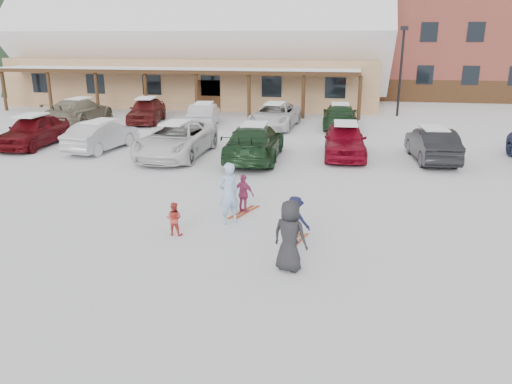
% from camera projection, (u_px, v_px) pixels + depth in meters
% --- Properties ---
extents(ground, '(160.00, 160.00, 0.00)m').
position_uv_depth(ground, '(239.00, 238.00, 13.29)').
color(ground, white).
rests_on(ground, ground).
extents(day_lodge, '(29.12, 12.50, 10.38)m').
position_uv_depth(day_lodge, '(199.00, 52.00, 39.88)').
color(day_lodge, tan).
rests_on(day_lodge, ground).
extents(lamp_post, '(0.50, 0.25, 5.80)m').
position_uv_depth(lamp_post, '(401.00, 66.00, 32.89)').
color(lamp_post, black).
rests_on(lamp_post, ground).
extents(conifer_0, '(4.40, 4.40, 10.20)m').
position_uv_depth(conifer_0, '(19.00, 30.00, 44.05)').
color(conifer_0, black).
rests_on(conifer_0, ground).
extents(conifer_2, '(5.28, 5.28, 12.24)m').
position_uv_depth(conifer_2, '(51.00, 21.00, 55.66)').
color(conifer_2, black).
rests_on(conifer_2, ground).
extents(conifer_3, '(3.96, 3.96, 9.18)m').
position_uv_depth(conifer_3, '(379.00, 37.00, 52.19)').
color(conifer_3, black).
rests_on(conifer_3, ground).
extents(adult_skier, '(0.78, 0.76, 1.80)m').
position_uv_depth(adult_skier, '(229.00, 193.00, 14.09)').
color(adult_skier, '#A2C3E8').
rests_on(adult_skier, ground).
extents(toddler_red, '(0.47, 0.37, 0.92)m').
position_uv_depth(toddler_red, '(174.00, 219.00, 13.39)').
color(toddler_red, '#CA3D34').
rests_on(toddler_red, ground).
extents(child_navy, '(0.92, 0.69, 1.27)m').
position_uv_depth(child_navy, '(295.00, 220.00, 12.78)').
color(child_navy, '#14183B').
rests_on(child_navy, ground).
extents(skis_child_navy, '(0.60, 1.40, 0.03)m').
position_uv_depth(skis_child_navy, '(294.00, 243.00, 12.97)').
color(skis_child_navy, '#B54419').
rests_on(skis_child_navy, ground).
extents(child_magenta, '(0.76, 0.53, 1.20)m').
position_uv_depth(child_magenta, '(244.00, 194.00, 15.05)').
color(child_magenta, '#A93565').
rests_on(child_magenta, ground).
extents(skis_child_magenta, '(0.70, 1.38, 0.03)m').
position_uv_depth(skis_child_magenta, '(244.00, 212.00, 15.22)').
color(skis_child_magenta, '#B54419').
rests_on(skis_child_magenta, ground).
extents(bystander_dark, '(0.95, 0.78, 1.68)m').
position_uv_depth(bystander_dark, '(290.00, 236.00, 11.25)').
color(bystander_dark, '#262528').
rests_on(bystander_dark, ground).
extents(parked_car_0, '(1.94, 4.56, 1.54)m').
position_uv_depth(parked_car_0, '(33.00, 131.00, 24.21)').
color(parked_car_0, '#59090F').
rests_on(parked_car_0, ground).
extents(parked_car_1, '(2.13, 4.40, 1.39)m').
position_uv_depth(parked_car_1, '(101.00, 136.00, 23.43)').
color(parked_car_1, '#B8B8BC').
rests_on(parked_car_1, ground).
extents(parked_car_2, '(2.71, 5.57, 1.53)m').
position_uv_depth(parked_car_2, '(176.00, 140.00, 22.17)').
color(parked_car_2, white).
rests_on(parked_car_2, ground).
extents(parked_car_3, '(2.31, 5.42, 1.56)m').
position_uv_depth(parked_car_3, '(255.00, 142.00, 21.53)').
color(parked_car_3, '#1A361D').
rests_on(parked_car_3, ground).
extents(parked_car_4, '(1.94, 4.52, 1.52)m').
position_uv_depth(parked_car_4, '(345.00, 140.00, 22.10)').
color(parked_car_4, maroon).
rests_on(parked_car_4, ground).
extents(parked_car_5, '(1.85, 4.43, 1.42)m').
position_uv_depth(parked_car_5, '(432.00, 145.00, 21.40)').
color(parked_car_5, black).
rests_on(parked_car_5, ground).
extents(parked_car_7, '(2.31, 5.38, 1.54)m').
position_uv_depth(parked_car_7, '(80.00, 111.00, 30.63)').
color(parked_car_7, gray).
rests_on(parked_car_7, ground).
extents(parked_car_8, '(2.46, 4.71, 1.53)m').
position_uv_depth(parked_car_8, '(147.00, 110.00, 31.02)').
color(parked_car_8, '#5D1819').
rests_on(parked_car_8, ground).
extents(parked_car_9, '(2.00, 4.35, 1.38)m').
position_uv_depth(parked_car_9, '(204.00, 115.00, 29.78)').
color(parked_car_9, '#BBBBC1').
rests_on(parked_car_9, ground).
extents(parked_car_10, '(2.81, 5.39, 1.45)m').
position_uv_depth(parked_car_10, '(275.00, 116.00, 29.19)').
color(parked_car_10, white).
rests_on(parked_car_10, ground).
extents(parked_car_11, '(2.09, 4.90, 1.41)m').
position_uv_depth(parked_car_11, '(340.00, 116.00, 29.21)').
color(parked_car_11, '#1B3A1D').
rests_on(parked_car_11, ground).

